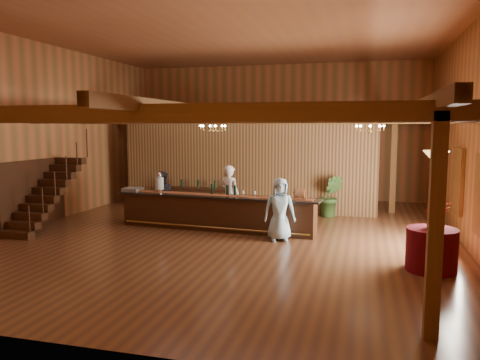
% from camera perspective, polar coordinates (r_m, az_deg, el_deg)
% --- Properties ---
extents(floor, '(14.00, 14.00, 0.00)m').
position_cam_1_polar(floor, '(13.15, -1.03, -6.56)').
color(floor, brown).
rests_on(floor, ground).
extents(ceiling, '(14.00, 14.00, 0.00)m').
position_cam_1_polar(ceiling, '(13.04, -1.08, 17.68)').
color(ceiling, '#9E5C35').
rests_on(ceiling, wall_back).
extents(wall_back, '(12.00, 0.10, 5.50)m').
position_cam_1_polar(wall_back, '(19.63, 4.59, 5.88)').
color(wall_back, '#AE6137').
rests_on(wall_back, floor).
extents(wall_front, '(12.00, 0.10, 5.50)m').
position_cam_1_polar(wall_front, '(6.37, -18.66, 4.04)').
color(wall_front, '#AE6137').
rests_on(wall_front, floor).
extents(wall_left, '(0.10, 14.00, 5.50)m').
position_cam_1_polar(wall_left, '(15.56, -22.91, 5.19)').
color(wall_left, '#AE6137').
rests_on(wall_left, floor).
extents(wall_right, '(0.10, 14.00, 5.50)m').
position_cam_1_polar(wall_right, '(12.56, 26.39, 4.80)').
color(wall_right, '#AE6137').
rests_on(wall_right, floor).
extents(beam_grid, '(11.90, 13.90, 0.39)m').
position_cam_1_polar(beam_grid, '(13.29, -0.45, 7.67)').
color(beam_grid, brown).
rests_on(beam_grid, wall_left).
extents(support_posts, '(9.20, 10.20, 3.20)m').
position_cam_1_polar(support_posts, '(12.40, -1.68, 0.15)').
color(support_posts, brown).
rests_on(support_posts, floor).
extents(partition_wall, '(9.00, 0.18, 3.10)m').
position_cam_1_polar(partition_wall, '(16.38, 0.64, 1.55)').
color(partition_wall, olive).
rests_on(partition_wall, floor).
extents(window_right_back, '(0.12, 1.05, 1.75)m').
position_cam_1_polar(window_right_back, '(13.61, 25.10, -0.11)').
color(window_right_back, white).
rests_on(window_right_back, wall_right).
extents(staircase, '(1.00, 2.80, 2.00)m').
position_cam_1_polar(staircase, '(14.77, -22.67, -1.66)').
color(staircase, '#391A0E').
rests_on(staircase, floor).
extents(backroom_boxes, '(4.10, 0.60, 1.10)m').
position_cam_1_polar(backroom_boxes, '(18.38, 2.79, -1.10)').
color(backroom_boxes, '#391A0E').
rests_on(backroom_boxes, floor).
extents(tasting_bar, '(6.11, 1.23, 1.02)m').
position_cam_1_polar(tasting_bar, '(13.57, -2.94, -3.93)').
color(tasting_bar, '#391A0E').
rests_on(tasting_bar, floor).
extents(beverage_dispenser, '(0.26, 0.26, 0.60)m').
position_cam_1_polar(beverage_dispenser, '(14.30, -9.81, -0.30)').
color(beverage_dispenser, silver).
rests_on(beverage_dispenser, tasting_bar).
extents(glass_rack_tray, '(0.50, 0.50, 0.10)m').
position_cam_1_polar(glass_rack_tray, '(14.69, -12.97, -1.12)').
color(glass_rack_tray, gray).
rests_on(glass_rack_tray, tasting_bar).
extents(raffle_drum, '(0.34, 0.24, 0.30)m').
position_cam_1_polar(raffle_drum, '(12.70, 7.36, -1.63)').
color(raffle_drum, brown).
rests_on(raffle_drum, tasting_bar).
extents(bar_bottle_0, '(0.07, 0.07, 0.30)m').
position_cam_1_polar(bar_bottle_0, '(13.64, -3.43, -1.13)').
color(bar_bottle_0, black).
rests_on(bar_bottle_0, tasting_bar).
extents(bar_bottle_1, '(0.07, 0.07, 0.30)m').
position_cam_1_polar(bar_bottle_1, '(13.46, -1.54, -1.22)').
color(bar_bottle_1, black).
rests_on(bar_bottle_1, tasting_bar).
extents(bar_bottle_2, '(0.07, 0.07, 0.30)m').
position_cam_1_polar(bar_bottle_2, '(13.38, -0.62, -1.26)').
color(bar_bottle_2, black).
rests_on(bar_bottle_2, tasting_bar).
extents(backbar_shelf, '(2.93, 0.82, 0.81)m').
position_cam_1_polar(backbar_shelf, '(16.66, -5.11, -2.35)').
color(backbar_shelf, '#391A0E').
rests_on(backbar_shelf, floor).
extents(round_table, '(1.03, 1.03, 0.89)m').
position_cam_1_polar(round_table, '(10.57, 22.32, -7.86)').
color(round_table, maroon).
rests_on(round_table, floor).
extents(chandelier_left, '(0.80, 0.80, 0.42)m').
position_cam_1_polar(chandelier_left, '(14.01, -3.35, 6.37)').
color(chandelier_left, tan).
rests_on(chandelier_left, beam_grid).
extents(chandelier_right, '(0.80, 0.80, 0.42)m').
position_cam_1_polar(chandelier_right, '(14.16, 15.58, 6.14)').
color(chandelier_right, tan).
rests_on(chandelier_right, beam_grid).
extents(pendant_lamp, '(0.52, 0.52, 0.90)m').
position_cam_1_polar(pendant_lamp, '(10.27, 22.80, 2.78)').
color(pendant_lamp, tan).
rests_on(pendant_lamp, beam_grid).
extents(bartender, '(0.77, 0.63, 1.83)m').
position_cam_1_polar(bartender, '(14.04, -1.28, -1.91)').
color(bartender, white).
rests_on(bartender, floor).
extents(staff_second, '(0.97, 0.92, 1.59)m').
position_cam_1_polar(staff_second, '(14.88, -9.49, -1.99)').
color(staff_second, '#23222D').
rests_on(staff_second, floor).
extents(guest, '(0.92, 0.73, 1.66)m').
position_cam_1_polar(guest, '(12.27, 4.85, -3.58)').
color(guest, '#A7D3E9').
rests_on(guest, floor).
extents(floor_plant, '(0.83, 0.70, 1.40)m').
position_cam_1_polar(floor_plant, '(15.70, 11.01, -1.92)').
color(floor_plant, '#2F5221').
rests_on(floor_plant, floor).
extents(table_flowers, '(0.59, 0.54, 0.57)m').
position_cam_1_polar(table_flowers, '(10.55, 22.90, -3.86)').
color(table_flowers, '#B42510').
rests_on(table_flowers, round_table).
extents(table_vase, '(0.21, 0.21, 0.32)m').
position_cam_1_polar(table_vase, '(10.52, 22.34, -4.55)').
color(table_vase, tan).
rests_on(table_vase, round_table).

